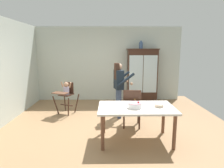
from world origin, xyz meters
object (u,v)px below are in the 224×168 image
object	(u,v)px
high_chair_with_toddler	(66,92)
birthday_cake	(135,105)
china_cabinet	(142,75)
serving_bowl	(159,106)
dining_chair_far_side	(132,106)
ceramic_vase	(141,45)
dining_table	(136,111)
adult_person	(119,84)

from	to	relation	value
high_chair_with_toddler	birthday_cake	bearing A→B (deg)	-23.21
china_cabinet	birthday_cake	world-z (taller)	china_cabinet
serving_bowl	dining_chair_far_side	distance (m)	0.87
high_chair_with_toddler	ceramic_vase	bearing A→B (deg)	52.03
china_cabinet	high_chair_with_toddler	xyz separation A→B (m)	(-2.46, -1.33, -0.31)
china_cabinet	dining_table	world-z (taller)	china_cabinet
china_cabinet	ceramic_vase	world-z (taller)	ceramic_vase
ceramic_vase	birthday_cake	world-z (taller)	ceramic_vase
serving_bowl	dining_chair_far_side	size ratio (longest dim) A/B	0.19
serving_bowl	high_chair_with_toddler	bearing A→B (deg)	141.67
adult_person	birthday_cake	xyz separation A→B (m)	(0.25, -1.50, -0.17)
adult_person	serving_bowl	xyz separation A→B (m)	(0.75, -1.44, -0.20)
china_cabinet	birthday_cake	bearing A→B (deg)	-101.97
china_cabinet	dining_chair_far_side	world-z (taller)	china_cabinet
ceramic_vase	dining_table	world-z (taller)	ceramic_vase
china_cabinet	birthday_cake	distance (m)	3.27
dining_chair_far_side	adult_person	bearing A→B (deg)	-65.39
ceramic_vase	serving_bowl	size ratio (longest dim) A/B	1.50
birthday_cake	adult_person	bearing A→B (deg)	99.32
high_chair_with_toddler	dining_chair_far_side	size ratio (longest dim) A/B	0.99
ceramic_vase	adult_person	world-z (taller)	ceramic_vase
dining_table	birthday_cake	size ratio (longest dim) A/B	5.51
ceramic_vase	serving_bowl	bearing A→B (deg)	-91.99
dining_table	high_chair_with_toddler	bearing A→B (deg)	135.56
ceramic_vase	high_chair_with_toddler	xyz separation A→B (m)	(-2.40, -1.33, -1.38)
adult_person	birthday_cake	world-z (taller)	adult_person
serving_bowl	birthday_cake	bearing A→B (deg)	-173.52
china_cabinet	serving_bowl	bearing A→B (deg)	-93.19
birthday_cake	dining_table	bearing A→B (deg)	62.32
high_chair_with_toddler	dining_table	world-z (taller)	high_chair_with_toddler
serving_bowl	dining_chair_far_side	xyz separation A→B (m)	(-0.47, 0.70, -0.21)
china_cabinet	adult_person	size ratio (longest dim) A/B	1.25
adult_person	dining_chair_far_side	distance (m)	0.89
china_cabinet	dining_table	xyz separation A→B (m)	(-0.64, -3.12, -0.32)
adult_person	dining_chair_far_side	world-z (taller)	adult_person
high_chair_with_toddler	dining_chair_far_side	xyz separation A→B (m)	(1.82, -1.11, -0.10)
birthday_cake	dining_chair_far_side	xyz separation A→B (m)	(0.03, 0.76, -0.24)
dining_table	serving_bowl	xyz separation A→B (m)	(0.46, -0.02, 0.12)
dining_table	birthday_cake	xyz separation A→B (m)	(-0.04, -0.08, 0.15)
china_cabinet	adult_person	distance (m)	1.93
china_cabinet	birthday_cake	size ratio (longest dim) A/B	6.85
dining_table	china_cabinet	bearing A→B (deg)	78.45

